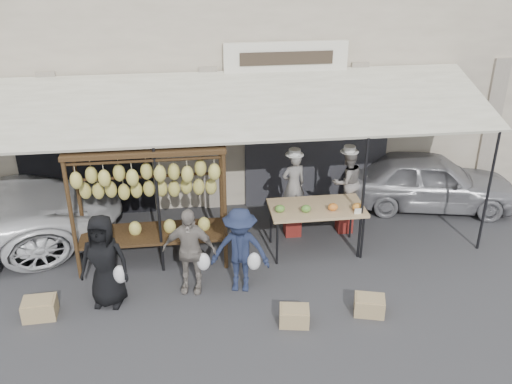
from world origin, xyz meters
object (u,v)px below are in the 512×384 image
at_px(crate_far, 40,308).
at_px(sedan, 429,180).
at_px(customer_left, 104,261).
at_px(vendor_left, 294,185).
at_px(produce_table, 317,209).
at_px(customer_mid, 189,251).
at_px(crate_near_a, 294,316).
at_px(crate_near_b, 369,305).
at_px(banana_rack, 148,182).
at_px(customer_right, 240,250).
at_px(vendor_right, 347,182).

distance_m(crate_far, sedan, 7.93).
height_order(customer_left, sedan, customer_left).
relative_size(vendor_left, sedan, 0.37).
relative_size(produce_table, crate_far, 3.43).
distance_m(customer_mid, crate_near_a, 1.97).
distance_m(customer_mid, crate_near_b, 2.97).
height_order(banana_rack, crate_near_a, banana_rack).
distance_m(customer_left, crate_far, 1.22).
bearing_deg(crate_near_b, customer_right, 155.12).
distance_m(vendor_left, sedan, 3.21).
xyz_separation_m(produce_table, customer_mid, (-2.30, -0.93, -0.12)).
xyz_separation_m(crate_near_a, sedan, (3.53, 3.50, 0.46)).
relative_size(crate_near_b, crate_far, 0.93).
xyz_separation_m(banana_rack, crate_far, (-1.71, -1.34, -1.42)).
bearing_deg(vendor_left, customer_right, 41.50).
xyz_separation_m(vendor_left, customer_left, (-3.31, -1.79, -0.28)).
distance_m(customer_right, sedan, 4.93).
distance_m(customer_mid, customer_right, 0.82).
xyz_separation_m(banana_rack, customer_mid, (0.62, -0.92, -0.83)).
bearing_deg(crate_near_a, banana_rack, 137.04).
distance_m(crate_near_b, crate_far, 5.09).
relative_size(produce_table, vendor_right, 1.31).
bearing_deg(banana_rack, vendor_right, 10.61).
relative_size(customer_left, crate_near_a, 3.49).
height_order(banana_rack, crate_near_b, banana_rack).
bearing_deg(sedan, crate_near_b, 157.77).
distance_m(customer_right, crate_far, 3.21).
xyz_separation_m(customer_mid, sedan, (5.06, 2.42, -0.15)).
bearing_deg(crate_near_b, sedan, 55.60).
height_order(customer_left, crate_far, customer_left).
relative_size(vendor_left, crate_near_a, 2.85).
distance_m(vendor_right, customer_mid, 3.44).
distance_m(vendor_left, crate_near_a, 2.87).
xyz_separation_m(crate_near_b, sedan, (2.33, 3.40, 0.45)).
bearing_deg(crate_near_a, crate_near_b, 4.85).
height_order(banana_rack, sedan, banana_rack).
xyz_separation_m(vendor_left, customer_right, (-1.18, -1.69, -0.32)).
bearing_deg(customer_right, crate_far, -161.03).
relative_size(customer_left, crate_far, 3.14).
height_order(banana_rack, vendor_left, banana_rack).
height_order(vendor_right, customer_right, vendor_right).
bearing_deg(vendor_left, produce_table, 101.18).
distance_m(produce_table, sedan, 3.15).
distance_m(produce_table, crate_far, 4.88).
bearing_deg(crate_near_a, produce_table, 68.96).
height_order(banana_rack, customer_left, banana_rack).
height_order(customer_right, crate_near_b, customer_right).
bearing_deg(crate_far, customer_left, 12.48).
bearing_deg(customer_right, vendor_right, 50.32).
bearing_deg(produce_table, customer_mid, -158.07).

